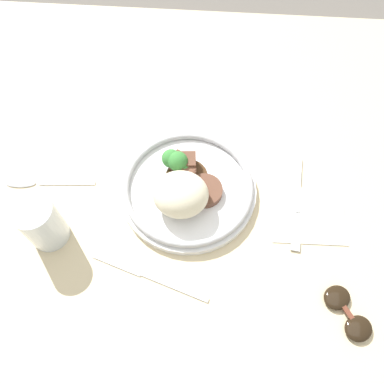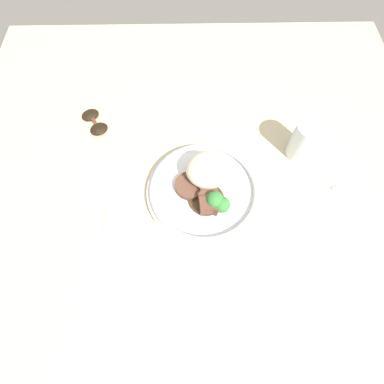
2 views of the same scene
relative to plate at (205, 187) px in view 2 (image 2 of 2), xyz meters
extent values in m
plane|color=#5B5651|center=(-0.02, 0.03, -0.07)|extent=(8.00, 8.00, 0.00)
cube|color=beige|center=(-0.02, 0.03, -0.05)|extent=(1.15, 1.13, 0.05)
cube|color=white|center=(-0.22, 0.02, -0.02)|extent=(0.14, 0.12, 0.00)
cylinder|color=white|center=(0.00, 0.00, -0.02)|extent=(0.25, 0.25, 0.01)
torus|color=#B2B2B7|center=(0.00, 0.00, 0.00)|extent=(0.24, 0.24, 0.01)
ellipsoid|color=beige|center=(0.01, 0.03, 0.02)|extent=(0.10, 0.09, 0.07)
cylinder|color=brown|center=(-0.03, 0.00, 0.00)|extent=(0.07, 0.07, 0.01)
cylinder|color=#472D19|center=(0.00, -0.03, -0.01)|extent=(0.08, 0.08, 0.00)
cube|color=brown|center=(0.00, -0.03, 0.00)|extent=(0.04, 0.04, 0.03)
cube|color=brown|center=(0.00, -0.02, 0.00)|extent=(0.04, 0.04, 0.03)
cube|color=brown|center=(0.01, -0.01, 0.00)|extent=(0.03, 0.03, 0.02)
cube|color=brown|center=(0.02, -0.05, 0.01)|extent=(0.04, 0.04, 0.03)
cube|color=brown|center=(0.00, -0.01, 0.00)|extent=(0.04, 0.04, 0.03)
cube|color=brown|center=(0.00, -0.05, 0.01)|extent=(0.03, 0.03, 0.03)
cylinder|color=#669E51|center=(0.02, -0.04, 0.00)|extent=(0.01, 0.01, 0.01)
sphere|color=#387F38|center=(0.02, -0.04, 0.02)|extent=(0.04, 0.04, 0.04)
cylinder|color=#669E51|center=(0.03, -0.05, 0.00)|extent=(0.01, 0.01, 0.01)
sphere|color=#387F38|center=(0.03, -0.05, 0.02)|extent=(0.04, 0.04, 0.04)
cylinder|color=#669E51|center=(0.01, -0.04, 0.00)|extent=(0.01, 0.01, 0.01)
sphere|color=#387F38|center=(0.01, -0.04, 0.01)|extent=(0.03, 0.03, 0.03)
cylinder|color=yellow|center=(0.23, 0.10, 0.01)|extent=(0.06, 0.06, 0.07)
cylinder|color=silver|center=(0.23, 0.10, 0.03)|extent=(0.07, 0.07, 0.10)
cube|color=silver|center=(-0.21, -0.03, -0.02)|extent=(0.02, 0.12, 0.00)
cube|color=silver|center=(-0.20, 0.07, -0.02)|extent=(0.02, 0.07, 0.00)
cube|color=silver|center=(0.01, 0.18, -0.02)|extent=(0.12, 0.04, 0.00)
cube|color=silver|center=(0.11, 0.15, -0.02)|extent=(0.09, 0.04, 0.00)
cube|color=silver|center=(0.23, 0.00, -0.02)|extent=(0.11, 0.02, 0.00)
ellipsoid|color=silver|center=(0.32, 0.00, -0.02)|extent=(0.06, 0.02, 0.01)
ellipsoid|color=black|center=(-0.26, 0.18, -0.02)|extent=(0.06, 0.06, 0.01)
ellipsoid|color=black|center=(-0.29, 0.22, -0.02)|extent=(0.06, 0.06, 0.01)
cube|color=brown|center=(-0.27, 0.20, -0.01)|extent=(0.02, 0.02, 0.00)
camera|label=1|loc=(-0.04, 0.33, 0.59)|focal=35.00mm
camera|label=2|loc=(-0.03, -0.30, 0.58)|focal=28.00mm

